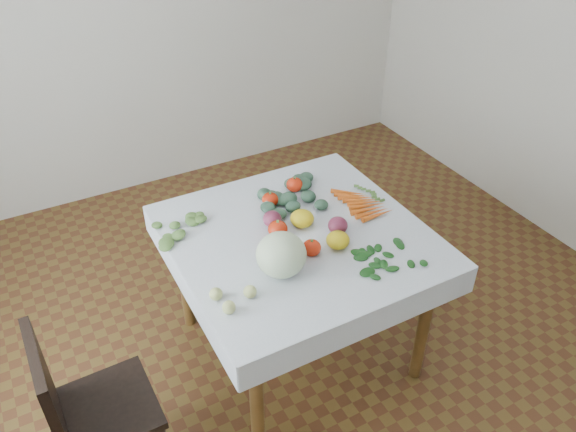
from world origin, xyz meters
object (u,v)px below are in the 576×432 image
heirloom_back (302,219)px  cabbage (281,255)px  table (298,252)px  chair (82,406)px  carrot_bunch (363,203)px

heirloom_back → cabbage: bearing=-134.1°
table → chair: (-1.08, -0.24, -0.17)m
table → carrot_bunch: bearing=7.7°
cabbage → table: bearing=45.4°
cabbage → heirloom_back: 0.35m
heirloom_back → carrot_bunch: bearing=-0.1°
cabbage → carrot_bunch: bearing=22.9°
carrot_bunch → cabbage: bearing=-157.1°
table → heirloom_back: 0.16m
chair → cabbage: cabbage is taller
table → carrot_bunch: carrot_bunch is taller
table → heirloom_back: bearing=48.0°
chair → carrot_bunch: (1.47, 0.29, 0.29)m
table → chair: chair is taller
carrot_bunch → chair: bearing=-168.9°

